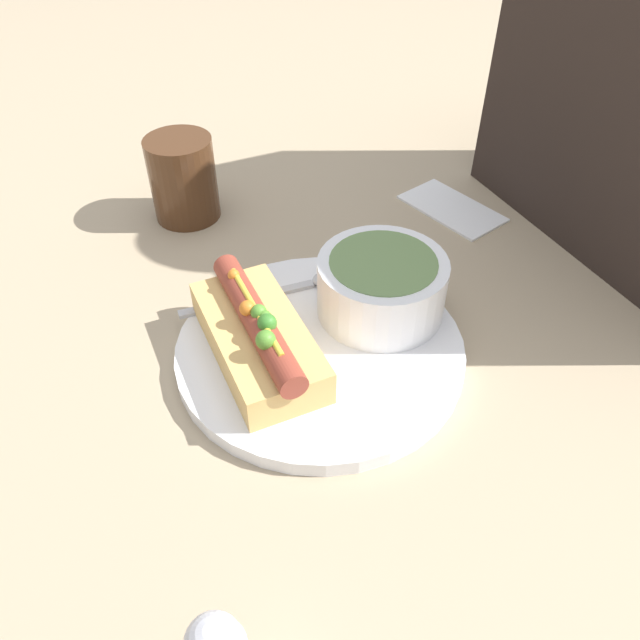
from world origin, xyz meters
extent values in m
plane|color=tan|center=(0.00, 0.00, 0.00)|extent=(4.00, 4.00, 0.00)
cylinder|color=white|center=(0.00, 0.00, 0.01)|extent=(0.25, 0.25, 0.01)
cube|color=#DBAD60|center=(-0.01, -0.05, 0.03)|extent=(0.15, 0.07, 0.03)
cylinder|color=brown|center=(-0.01, -0.05, 0.05)|extent=(0.16, 0.02, 0.02)
sphere|color=#518C2D|center=(0.03, -0.06, 0.07)|extent=(0.02, 0.02, 0.02)
sphere|color=#387A28|center=(0.01, -0.05, 0.07)|extent=(0.02, 0.02, 0.02)
sphere|color=#518C2D|center=(0.00, -0.05, 0.06)|extent=(0.01, 0.01, 0.01)
sphere|color=#518C2D|center=(-0.01, -0.05, 0.07)|extent=(0.01, 0.01, 0.01)
sphere|color=orange|center=(-0.01, -0.06, 0.07)|extent=(0.01, 0.01, 0.01)
sphere|color=orange|center=(-0.06, -0.05, 0.06)|extent=(0.01, 0.01, 0.01)
cylinder|color=gold|center=(-0.01, -0.05, 0.06)|extent=(0.11, 0.01, 0.01)
cylinder|color=white|center=(-0.02, 0.07, 0.04)|extent=(0.12, 0.12, 0.05)
cylinder|color=#66844C|center=(-0.02, 0.07, 0.06)|extent=(0.10, 0.10, 0.01)
cube|color=#B7B7BC|center=(-0.08, -0.04, 0.02)|extent=(0.02, 0.13, 0.00)
ellipsoid|color=#B7B7BC|center=(-0.08, 0.04, 0.02)|extent=(0.03, 0.04, 0.01)
cylinder|color=#4C2D19|center=(-0.27, -0.04, 0.05)|extent=(0.07, 0.07, 0.09)
cube|color=white|center=(-0.15, 0.24, 0.00)|extent=(0.13, 0.09, 0.01)
camera|label=1|loc=(0.35, -0.16, 0.40)|focal=35.00mm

